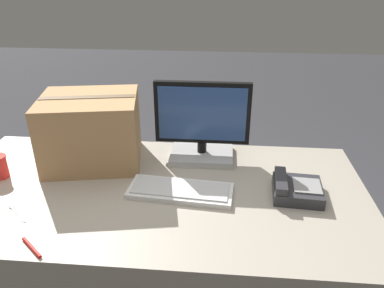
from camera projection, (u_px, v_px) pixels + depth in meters
name	position (u px, v px, depth m)	size (l,w,h in m)	color
office_desk	(156.00, 256.00, 1.74)	(1.80, 0.90, 0.74)	#A89E8E
monitor	(202.00, 128.00, 1.76)	(0.44, 0.23, 0.38)	#B7B7B7
keyboard	(180.00, 191.00, 1.54)	(0.44, 0.20, 0.03)	silver
desk_phone	(296.00, 189.00, 1.52)	(0.21, 0.21, 0.08)	#2D2D33
spoon	(15.00, 211.00, 1.43)	(0.12, 0.11, 0.00)	#B2B2B7
cardboard_box	(91.00, 130.00, 1.73)	(0.48, 0.42, 0.32)	tan
pen_marker	(32.00, 247.00, 1.25)	(0.11, 0.09, 0.01)	red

